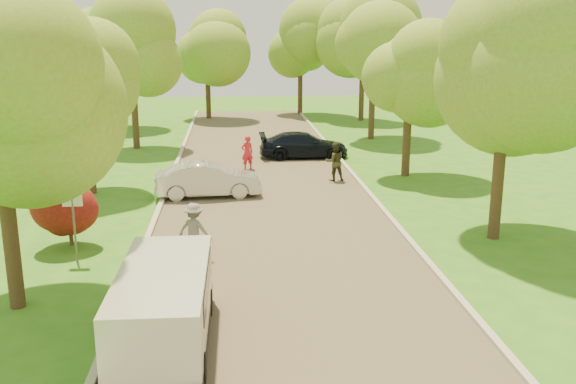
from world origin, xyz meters
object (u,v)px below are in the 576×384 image
object	(u,v)px
street_sign	(73,208)
longboard	(195,256)
person_olive	(335,162)
dark_sedan	(304,145)
minivan	(164,306)
silver_sedan	(208,180)
skateboarder	(194,230)
person_striped	(247,153)

from	to	relation	value
street_sign	longboard	xyz separation A→B (m)	(3.33, -0.11, -1.48)
longboard	person_olive	world-z (taller)	person_olive
dark_sedan	longboard	distance (m)	15.42
street_sign	minivan	xyz separation A→B (m)	(2.99, -5.30, -0.67)
street_sign	minivan	distance (m)	6.12
silver_sedan	dark_sedan	bearing A→B (deg)	-35.76
longboard	skateboarder	world-z (taller)	skateboarder
dark_sedan	person_olive	world-z (taller)	person_olive
person_striped	longboard	bearing A→B (deg)	60.13
person_striped	silver_sedan	bearing A→B (deg)	49.91
street_sign	silver_sedan	bearing A→B (deg)	63.65
silver_sedan	longboard	world-z (taller)	silver_sedan
person_striped	minivan	bearing A→B (deg)	61.57
street_sign	dark_sedan	bearing A→B (deg)	60.88
longboard	skateboarder	size ratio (longest dim) A/B	0.53
dark_sedan	person_olive	size ratio (longest dim) A/B	2.64
silver_sedan	longboard	xyz separation A→B (m)	(-0.15, -7.14, -0.59)
longboard	person_striped	distance (m)	12.21
minivan	skateboarder	distance (m)	5.20
silver_sedan	longboard	bearing A→B (deg)	174.62
skateboarder	dark_sedan	bearing A→B (deg)	-85.80
silver_sedan	person_olive	world-z (taller)	person_olive
dark_sedan	skateboarder	bearing A→B (deg)	161.78
minivan	person_olive	size ratio (longest dim) A/B	2.67
street_sign	skateboarder	xyz separation A→B (m)	(3.33, -0.11, -0.68)
street_sign	minivan	size ratio (longest dim) A/B	0.48
skateboarder	person_olive	size ratio (longest dim) A/B	0.91
skateboarder	person_olive	distance (m)	10.86
minivan	person_olive	xyz separation A→B (m)	(5.87, 14.54, -0.04)
minivan	dark_sedan	bearing A→B (deg)	76.35
longboard	minivan	bearing A→B (deg)	108.45
dark_sedan	longboard	bearing A→B (deg)	161.78
dark_sedan	person_olive	distance (m)	5.35
person_striped	person_olive	world-z (taller)	person_olive
longboard	person_striped	world-z (taller)	person_striped
minivan	silver_sedan	size ratio (longest dim) A/B	1.11
longboard	dark_sedan	bearing A→B (deg)	-85.80
street_sign	person_striped	distance (m)	13.03
person_olive	person_striped	bearing A→B (deg)	-41.37
minivan	longboard	world-z (taller)	minivan
longboard	person_striped	bearing A→B (deg)	-76.38
skateboarder	person_striped	distance (m)	12.19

